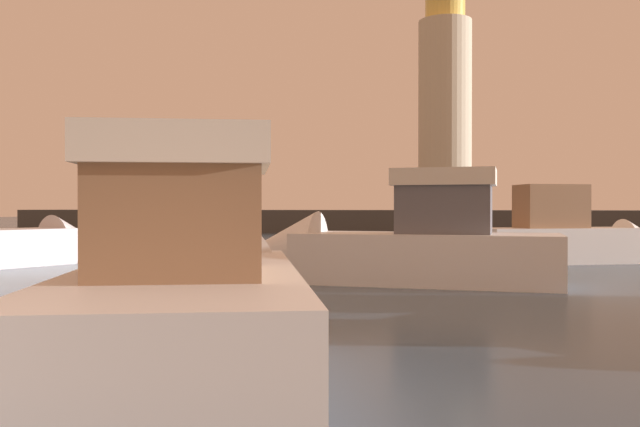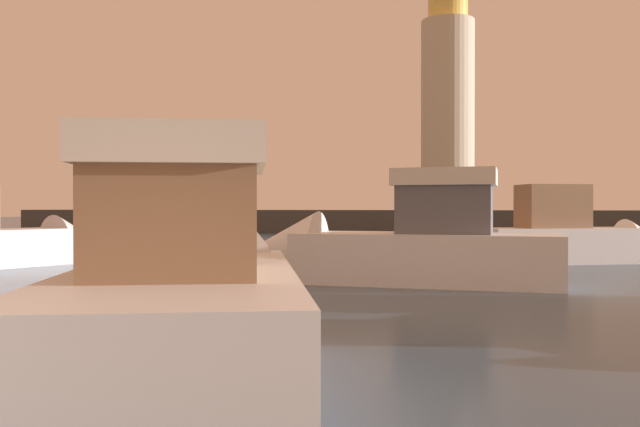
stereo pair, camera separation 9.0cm
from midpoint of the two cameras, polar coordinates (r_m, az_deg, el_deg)
name	(u,v)px [view 2 (the right image)]	position (r m, az deg, el deg)	size (l,w,h in m)	color
ground_plane	(420,258)	(28.12, 8.57, -3.74)	(220.00, 220.00, 0.00)	#384C60
breakwater	(483,222)	(54.25, 13.65, -0.72)	(84.22, 6.70, 1.87)	#423F3D
lighthouse	(448,101)	(55.22, 10.79, 9.33)	(4.20, 4.20, 18.35)	beige
motorboat_0	(193,286)	(10.49, -10.42, -6.05)	(6.47, 9.69, 3.65)	white
motorboat_1	(384,247)	(18.82, 5.60, -2.86)	(9.02, 2.92, 3.59)	white
motorboat_3	(579,237)	(27.12, 21.13, -1.85)	(7.31, 5.25, 3.12)	white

